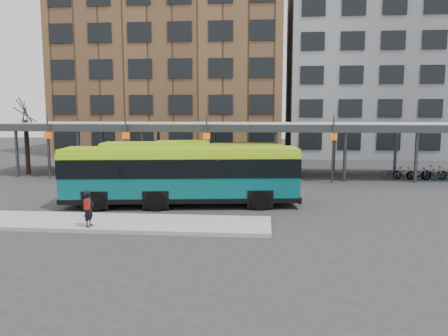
# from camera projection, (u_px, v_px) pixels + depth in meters

# --- Properties ---
(ground) EXTENTS (120.00, 120.00, 0.00)m
(ground) POSITION_uv_depth(u_px,v_px,m) (241.00, 212.00, 22.14)
(ground) COLOR #28282B
(ground) RESTS_ON ground
(boarding_island) EXTENTS (14.00, 3.00, 0.18)m
(boarding_island) POSITION_uv_depth(u_px,v_px,m) (115.00, 223.00, 19.67)
(boarding_island) COLOR gray
(boarding_island) RESTS_ON ground
(canopy) EXTENTS (40.00, 6.53, 4.80)m
(canopy) POSITION_uv_depth(u_px,v_px,m) (249.00, 126.00, 34.34)
(canopy) COLOR #999B9E
(canopy) RESTS_ON ground
(tree) EXTENTS (1.64, 1.64, 5.60)m
(tree) POSITION_uv_depth(u_px,v_px,m) (27.00, 144.00, 35.32)
(tree) COLOR black
(tree) RESTS_ON ground
(building_brick) EXTENTS (26.00, 14.00, 22.00)m
(building_brick) POSITION_uv_depth(u_px,v_px,m) (174.00, 62.00, 53.23)
(building_brick) COLOR brown
(building_brick) RESTS_ON ground
(building_grey) EXTENTS (24.00, 14.00, 20.00)m
(building_grey) POSITION_uv_depth(u_px,v_px,m) (392.00, 69.00, 50.98)
(building_grey) COLOR slate
(building_grey) RESTS_ON ground
(bus_front) EXTENTS (12.70, 4.22, 3.44)m
(bus_front) POSITION_uv_depth(u_px,v_px,m) (180.00, 173.00, 23.46)
(bus_front) COLOR #074F52
(bus_front) RESTS_ON ground
(bus_rear) EXTENTS (11.09, 5.18, 3.00)m
(bus_rear) POSITION_uv_depth(u_px,v_px,m) (207.00, 160.00, 31.68)
(bus_rear) COLOR #074F52
(bus_rear) RESTS_ON ground
(pedestrian) EXTENTS (0.39, 0.62, 1.59)m
(pedestrian) POSITION_uv_depth(u_px,v_px,m) (89.00, 208.00, 18.58)
(pedestrian) COLOR black
(pedestrian) RESTS_ON boarding_island
(bike_rack) EXTENTS (6.04, 1.38, 1.04)m
(bike_rack) POSITION_uv_depth(u_px,v_px,m) (422.00, 173.00, 32.75)
(bike_rack) COLOR slate
(bike_rack) RESTS_ON ground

